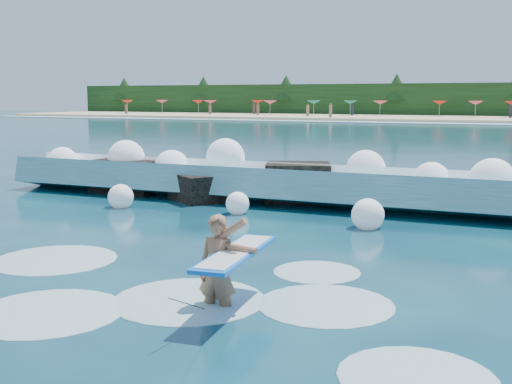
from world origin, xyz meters
TOP-DOWN VIEW (x-y plane):
  - ground at (0.00, 0.00)m, footprint 200.00×200.00m
  - beach at (0.00, 78.00)m, footprint 140.00×20.00m
  - wet_band at (0.00, 67.00)m, footprint 140.00×5.00m
  - treeline at (0.00, 88.00)m, footprint 140.00×4.00m
  - breaking_wave at (-1.04, 7.91)m, footprint 16.65×2.65m
  - rock_cluster at (-3.01, 7.85)m, footprint 8.03×3.27m
  - surfer_with_board at (2.51, -1.48)m, footprint 0.98×2.88m
  - wave_spray at (-1.13, 7.65)m, footprint 14.93×4.04m
  - surf_foam at (1.49, -1.25)m, footprint 9.39×5.57m
  - beach_umbrellas at (-0.27, 80.36)m, footprint 113.54×6.85m

SIDE VIEW (x-z plane):
  - ground at x=0.00m, z-range 0.00..0.00m
  - surf_foam at x=1.49m, z-range -0.06..0.06m
  - wet_band at x=0.00m, z-range 0.00..0.08m
  - beach at x=0.00m, z-range 0.00..0.40m
  - rock_cluster at x=-3.01m, z-range -0.24..1.08m
  - breaking_wave at x=-1.04m, z-range -0.22..1.22m
  - surfer_with_board at x=2.51m, z-range -0.22..1.46m
  - wave_spray at x=-1.13m, z-range -0.03..1.86m
  - beach_umbrellas at x=-0.27m, z-range 2.00..2.50m
  - treeline at x=0.00m, z-range 0.00..5.00m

